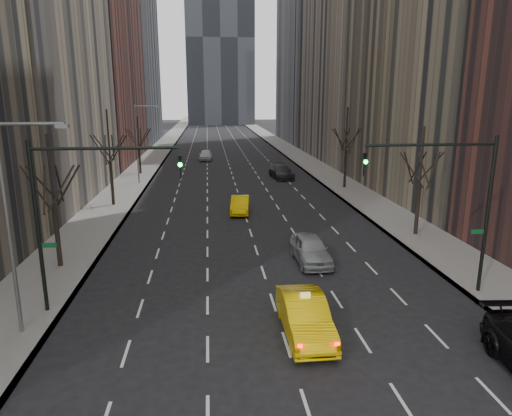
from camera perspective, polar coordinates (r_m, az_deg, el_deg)
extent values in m
cube|color=slate|center=(79.91, -12.62, 6.30)|extent=(4.50, 320.00, 0.15)
cube|color=slate|center=(80.83, 5.01, 6.66)|extent=(4.50, 320.00, 0.15)
cube|color=brown|center=(77.94, -21.16, 21.76)|extent=(14.00, 28.00, 44.00)
cube|color=slate|center=(108.30, 7.90, 23.74)|extent=(14.00, 30.00, 58.00)
cylinder|color=black|center=(29.35, -23.56, -3.33)|extent=(0.28, 0.28, 3.57)
cylinder|color=black|center=(28.52, -24.31, 4.21)|extent=(0.16, 0.16, 4.25)
cylinder|color=black|center=(29.41, -23.36, 2.78)|extent=(0.42, 1.80, 2.52)
cylinder|color=black|center=(28.70, -22.42, 2.62)|extent=(1.74, 0.72, 2.52)
cylinder|color=black|center=(27.95, -23.19, 2.27)|extent=(1.46, 1.25, 2.52)
cylinder|color=black|center=(27.93, -24.95, 2.09)|extent=(0.42, 1.80, 2.52)
cylinder|color=black|center=(28.66, -25.85, 2.27)|extent=(1.74, 0.72, 2.52)
cylinder|color=black|center=(29.39, -25.03, 2.61)|extent=(1.46, 1.25, 2.52)
cylinder|color=black|center=(44.38, -17.55, 2.94)|extent=(0.28, 0.28, 3.99)
cylinder|color=black|center=(43.83, -17.97, 8.56)|extent=(0.16, 0.16, 4.75)
cylinder|color=black|center=(44.73, -17.45, 7.21)|extent=(0.42, 1.80, 2.52)
cylinder|color=black|center=(44.06, -16.75, 7.17)|extent=(1.74, 0.72, 2.52)
cylinder|color=black|center=(43.26, -17.14, 7.03)|extent=(1.46, 1.25, 2.52)
cylinder|color=black|center=(43.14, -18.28, 6.93)|extent=(0.42, 1.80, 2.52)
cylinder|color=black|center=(43.82, -18.98, 6.97)|extent=(1.74, 0.72, 2.52)
cylinder|color=black|center=(44.61, -18.55, 7.11)|extent=(1.46, 1.25, 2.52)
cylinder|color=black|center=(61.95, -14.31, 5.77)|extent=(0.28, 0.28, 3.36)
cylinder|color=black|center=(61.58, -14.51, 9.16)|extent=(0.16, 0.16, 4.00)
cylinder|color=black|center=(62.45, -14.22, 8.52)|extent=(0.42, 1.80, 2.52)
cylinder|color=black|center=(61.82, -13.68, 8.50)|extent=(1.74, 0.72, 2.52)
cylinder|color=black|center=(61.00, -13.93, 8.42)|extent=(1.46, 1.25, 2.52)
cylinder|color=black|center=(60.83, -14.73, 8.36)|extent=(0.42, 1.80, 2.52)
cylinder|color=black|center=(61.47, -15.26, 8.38)|extent=(1.74, 0.72, 2.52)
cylinder|color=black|center=(62.28, -15.00, 8.46)|extent=(1.46, 1.25, 2.52)
cylinder|color=black|center=(35.16, 19.52, -0.27)|extent=(0.28, 0.28, 3.57)
cylinder|color=black|center=(34.47, 20.04, 6.04)|extent=(0.16, 0.16, 4.25)
cylinder|color=black|center=(35.41, 19.55, 4.80)|extent=(0.42, 1.80, 2.52)
cylinder|color=black|center=(35.21, 20.90, 4.64)|extent=(1.74, 0.72, 2.52)
cylinder|color=black|center=(34.40, 21.30, 4.41)|extent=(1.46, 1.25, 2.52)
cylinder|color=black|center=(33.77, 20.30, 4.34)|extent=(0.42, 1.80, 2.52)
cylinder|color=black|center=(33.98, 18.90, 4.51)|extent=(1.74, 0.72, 2.52)
cylinder|color=black|center=(34.81, 18.54, 4.74)|extent=(1.46, 1.25, 2.52)
cylinder|color=black|center=(51.61, 11.07, 4.76)|extent=(0.28, 0.28, 3.99)
cylinder|color=black|center=(51.13, 11.30, 9.61)|extent=(0.16, 0.16, 4.75)
cylinder|color=black|center=(52.07, 11.13, 8.42)|extent=(0.42, 1.80, 2.52)
cylinder|color=black|center=(51.74, 12.01, 8.34)|extent=(1.74, 0.72, 2.52)
cylinder|color=black|center=(50.90, 12.14, 8.25)|extent=(1.46, 1.25, 2.52)
cylinder|color=black|center=(50.37, 11.36, 8.23)|extent=(0.42, 1.80, 2.52)
cylinder|color=black|center=(50.71, 10.45, 8.31)|extent=(1.74, 0.72, 2.52)
cylinder|color=black|center=(51.56, 10.35, 8.40)|extent=(1.46, 1.25, 2.52)
cylinder|color=black|center=(22.92, -25.60, -2.35)|extent=(0.18, 0.18, 8.00)
cylinder|color=black|center=(21.36, -18.32, 7.09)|extent=(6.50, 0.14, 0.14)
imported|color=black|center=(21.03, -9.42, 5.03)|extent=(0.18, 0.22, 1.10)
sphere|color=#0CFF33|center=(20.83, -9.47, 5.36)|extent=(0.20, 0.20, 0.20)
cube|color=#0C5926|center=(23.00, -24.46, -4.26)|extent=(0.70, 0.04, 0.22)
cylinder|color=black|center=(25.60, 26.92, -0.91)|extent=(0.18, 0.18, 8.00)
cylinder|color=black|center=(23.40, 21.11, 7.39)|extent=(6.50, 0.14, 0.14)
imported|color=black|center=(22.23, 13.39, 5.30)|extent=(0.18, 0.22, 1.10)
sphere|color=#0CFF33|center=(22.04, 13.56, 5.62)|extent=(0.20, 0.20, 0.20)
cube|color=#0C5926|center=(25.58, 25.97, -2.68)|extent=(0.70, 0.04, 0.22)
cylinder|color=slate|center=(21.14, -28.52, -2.54)|extent=(0.16, 0.16, 9.00)
cylinder|color=slate|center=(20.01, -26.45, 9.41)|extent=(2.60, 0.14, 0.14)
cube|color=slate|center=(19.63, -23.10, 9.40)|extent=(0.50, 0.22, 0.15)
cylinder|color=slate|center=(54.64, -14.67, 7.71)|extent=(0.16, 0.16, 9.00)
cylinder|color=slate|center=(54.20, -13.56, 12.29)|extent=(2.60, 0.14, 0.14)
cube|color=slate|center=(54.07, -12.27, 12.25)|extent=(0.50, 0.22, 0.15)
imported|color=#ECBD04|center=(20.14, 6.12, -13.26)|extent=(1.81, 5.16, 1.70)
imported|color=gray|center=(28.41, 6.84, -5.12)|extent=(2.06, 4.93, 1.67)
imported|color=yellow|center=(40.13, -2.00, 0.42)|extent=(2.04, 4.58, 1.46)
imported|color=#2B2B2F|center=(57.52, 3.18, 4.57)|extent=(2.84, 5.89, 1.65)
imported|color=silver|center=(74.54, -6.30, 6.62)|extent=(2.16, 4.99, 1.67)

